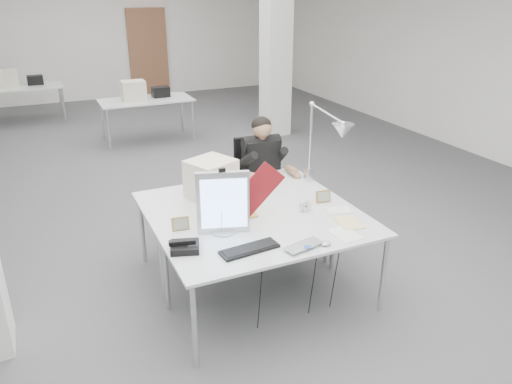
{
  "coord_description": "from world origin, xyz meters",
  "views": [
    {
      "loc": [
        -1.66,
        -5.75,
        2.65
      ],
      "look_at": [
        0.05,
        -2.0,
        0.92
      ],
      "focal_mm": 35.0,
      "sensor_mm": 36.0,
      "label": 1
    }
  ],
  "objects_px": {
    "seated_person": "(262,157)",
    "monitor": "(223,203)",
    "desk_phone": "(185,247)",
    "laptop": "(308,249)",
    "bankers_lamp": "(247,199)",
    "architect_lamp": "(324,148)",
    "beige_monitor": "(211,179)",
    "desk_main": "(275,234)",
    "office_chair": "(260,190)"
  },
  "relations": [
    {
      "from": "seated_person",
      "to": "monitor",
      "type": "bearing_deg",
      "value": -124.14
    },
    {
      "from": "desk_main",
      "to": "seated_person",
      "type": "xyz_separation_m",
      "value": [
        0.55,
        1.43,
        0.16
      ]
    },
    {
      "from": "seated_person",
      "to": "desk_phone",
      "type": "height_order",
      "value": "seated_person"
    },
    {
      "from": "desk_main",
      "to": "seated_person",
      "type": "bearing_deg",
      "value": 68.97
    },
    {
      "from": "office_chair",
      "to": "laptop",
      "type": "bearing_deg",
      "value": -100.95
    },
    {
      "from": "office_chair",
      "to": "desk_phone",
      "type": "bearing_deg",
      "value": -129.38
    },
    {
      "from": "desk_phone",
      "to": "beige_monitor",
      "type": "xyz_separation_m",
      "value": [
        0.54,
        0.89,
        0.16
      ]
    },
    {
      "from": "desk_main",
      "to": "architect_lamp",
      "type": "bearing_deg",
      "value": 38.29
    },
    {
      "from": "desk_main",
      "to": "laptop",
      "type": "bearing_deg",
      "value": -74.22
    },
    {
      "from": "desk_phone",
      "to": "monitor",
      "type": "bearing_deg",
      "value": 40.76
    },
    {
      "from": "monitor",
      "to": "desk_phone",
      "type": "relative_size",
      "value": 2.45
    },
    {
      "from": "desk_main",
      "to": "seated_person",
      "type": "height_order",
      "value": "seated_person"
    },
    {
      "from": "beige_monitor",
      "to": "architect_lamp",
      "type": "height_order",
      "value": "architect_lamp"
    },
    {
      "from": "monitor",
      "to": "laptop",
      "type": "relative_size",
      "value": 1.6
    },
    {
      "from": "bankers_lamp",
      "to": "architect_lamp",
      "type": "height_order",
      "value": "architect_lamp"
    },
    {
      "from": "office_chair",
      "to": "seated_person",
      "type": "xyz_separation_m",
      "value": [
        0.0,
        -0.05,
        0.41
      ]
    },
    {
      "from": "seated_person",
      "to": "laptop",
      "type": "height_order",
      "value": "seated_person"
    },
    {
      "from": "desk_main",
      "to": "laptop",
      "type": "relative_size",
      "value": 5.43
    },
    {
      "from": "monitor",
      "to": "laptop",
      "type": "height_order",
      "value": "monitor"
    },
    {
      "from": "monitor",
      "to": "office_chair",
      "type": "bearing_deg",
      "value": 71.82
    },
    {
      "from": "seated_person",
      "to": "laptop",
      "type": "relative_size",
      "value": 2.47
    },
    {
      "from": "desk_main",
      "to": "monitor",
      "type": "xyz_separation_m",
      "value": [
        -0.38,
        0.19,
        0.28
      ]
    },
    {
      "from": "seated_person",
      "to": "beige_monitor",
      "type": "height_order",
      "value": "seated_person"
    },
    {
      "from": "beige_monitor",
      "to": "office_chair",
      "type": "bearing_deg",
      "value": 12.72
    },
    {
      "from": "laptop",
      "to": "beige_monitor",
      "type": "xyz_separation_m",
      "value": [
        -0.32,
        1.28,
        0.17
      ]
    },
    {
      "from": "office_chair",
      "to": "monitor",
      "type": "relative_size",
      "value": 1.83
    },
    {
      "from": "desk_main",
      "to": "bankers_lamp",
      "type": "relative_size",
      "value": 5.37
    },
    {
      "from": "office_chair",
      "to": "architect_lamp",
      "type": "height_order",
      "value": "architect_lamp"
    },
    {
      "from": "bankers_lamp",
      "to": "seated_person",
      "type": "bearing_deg",
      "value": 44.68
    },
    {
      "from": "bankers_lamp",
      "to": "beige_monitor",
      "type": "distance_m",
      "value": 0.56
    },
    {
      "from": "laptop",
      "to": "desk_phone",
      "type": "relative_size",
      "value": 1.53
    },
    {
      "from": "bankers_lamp",
      "to": "monitor",
      "type": "bearing_deg",
      "value": -161.48
    },
    {
      "from": "bankers_lamp",
      "to": "desk_phone",
      "type": "bearing_deg",
      "value": -166.86
    },
    {
      "from": "seated_person",
      "to": "monitor",
      "type": "relative_size",
      "value": 1.55
    },
    {
      "from": "laptop",
      "to": "monitor",
      "type": "bearing_deg",
      "value": 118.7
    },
    {
      "from": "office_chair",
      "to": "beige_monitor",
      "type": "distance_m",
      "value": 1.05
    },
    {
      "from": "monitor",
      "to": "beige_monitor",
      "type": "relative_size",
      "value": 1.35
    },
    {
      "from": "office_chair",
      "to": "beige_monitor",
      "type": "xyz_separation_m",
      "value": [
        -0.77,
        -0.55,
        0.45
      ]
    },
    {
      "from": "architect_lamp",
      "to": "desk_main",
      "type": "bearing_deg",
      "value": -156.83
    },
    {
      "from": "architect_lamp",
      "to": "seated_person",
      "type": "bearing_deg",
      "value": 96.56
    },
    {
      "from": "seated_person",
      "to": "desk_main",
      "type": "bearing_deg",
      "value": -108.24
    },
    {
      "from": "laptop",
      "to": "beige_monitor",
      "type": "distance_m",
      "value": 1.33
    },
    {
      "from": "seated_person",
      "to": "bankers_lamp",
      "type": "xyz_separation_m",
      "value": [
        -0.63,
        -1.04,
        0.02
      ]
    },
    {
      "from": "bankers_lamp",
      "to": "beige_monitor",
      "type": "relative_size",
      "value": 0.86
    },
    {
      "from": "office_chair",
      "to": "seated_person",
      "type": "relative_size",
      "value": 1.18
    },
    {
      "from": "desk_main",
      "to": "beige_monitor",
      "type": "bearing_deg",
      "value": 103.26
    },
    {
      "from": "laptop",
      "to": "beige_monitor",
      "type": "relative_size",
      "value": 0.85
    },
    {
      "from": "architect_lamp",
      "to": "beige_monitor",
      "type": "bearing_deg",
      "value": 151.44
    },
    {
      "from": "office_chair",
      "to": "bankers_lamp",
      "type": "distance_m",
      "value": 1.33
    },
    {
      "from": "office_chair",
      "to": "bankers_lamp",
      "type": "relative_size",
      "value": 2.9
    }
  ]
}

